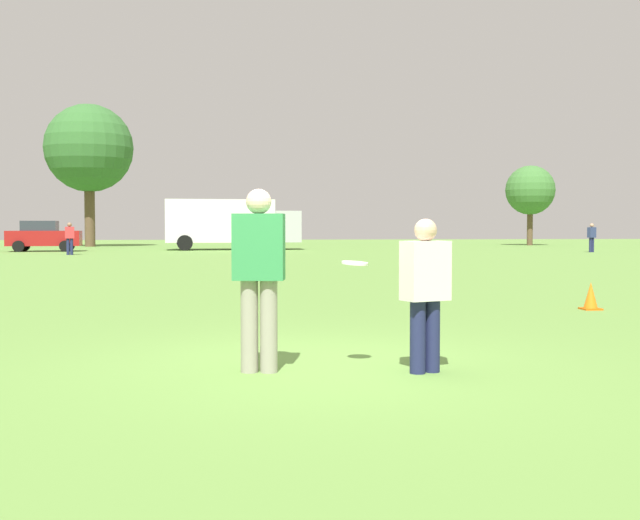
% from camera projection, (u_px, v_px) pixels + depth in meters
% --- Properties ---
extents(ground_plane, '(165.87, 165.87, 0.00)m').
position_uv_depth(ground_plane, '(311.00, 365.00, 8.20)').
color(ground_plane, '#608C3D').
extents(player_thrower, '(0.54, 0.37, 1.82)m').
position_uv_depth(player_thrower, '(259.00, 269.00, 7.74)').
color(player_thrower, gray).
rests_on(player_thrower, ground).
extents(player_defender, '(0.51, 0.40, 1.52)m').
position_uv_depth(player_defender, '(425.00, 287.00, 7.73)').
color(player_defender, '#1E234C').
rests_on(player_defender, ground).
extents(frisbee, '(0.27, 0.27, 0.05)m').
position_uv_depth(frisbee, '(355.00, 263.00, 7.95)').
color(frisbee, white).
extents(traffic_cone, '(0.32, 0.32, 0.48)m').
position_uv_depth(traffic_cone, '(591.00, 297.00, 13.69)').
color(traffic_cone, '#D8590C').
rests_on(traffic_cone, ground).
extents(parked_car_mid_right, '(4.31, 2.43, 1.82)m').
position_uv_depth(parked_car_mid_right, '(43.00, 236.00, 46.78)').
color(parked_car_mid_right, maroon).
rests_on(parked_car_mid_right, ground).
extents(box_truck, '(8.64, 3.38, 3.18)m').
position_uv_depth(box_truck, '(229.00, 222.00, 49.94)').
color(box_truck, white).
rests_on(box_truck, ground).
extents(bystander_sideline_watcher, '(0.52, 0.40, 1.66)m').
position_uv_depth(bystander_sideline_watcher, '(592.00, 236.00, 45.13)').
color(bystander_sideline_watcher, '#1E234C').
rests_on(bystander_sideline_watcher, ground).
extents(bystander_field_marshal, '(0.50, 0.34, 1.69)m').
position_uv_depth(bystander_field_marshal, '(70.00, 237.00, 40.75)').
color(bystander_field_marshal, '#1E234C').
rests_on(bystander_field_marshal, ground).
extents(tree_west_maple, '(6.48, 6.48, 10.53)m').
position_uv_depth(tree_west_maple, '(89.00, 149.00, 58.00)').
color(tree_west_maple, brown).
rests_on(tree_west_maple, ground).
extents(tree_center_elm, '(3.90, 3.90, 6.33)m').
position_uv_depth(tree_center_elm, '(530.00, 190.00, 62.21)').
color(tree_center_elm, brown).
rests_on(tree_center_elm, ground).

